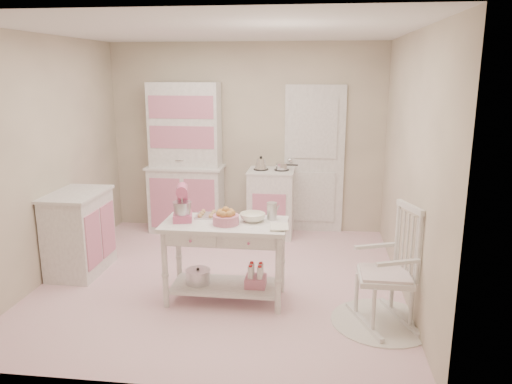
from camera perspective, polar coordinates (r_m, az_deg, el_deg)
room_shell at (r=5.10m, az=-4.18°, el=7.20°), size 3.84×3.84×2.62m
door at (r=6.95m, az=6.66°, el=3.67°), size 0.82×0.05×2.04m
hutch at (r=6.97m, az=-8.09°, el=3.83°), size 1.06×0.50×2.08m
stove at (r=6.84m, az=1.72°, el=-1.21°), size 0.62×0.57×0.92m
base_cabinet at (r=5.93m, az=-19.56°, el=-4.39°), size 0.54×0.84×0.92m
lace_rug at (r=4.82m, az=14.18°, el=-14.17°), size 0.92×0.92×0.01m
rocking_chair at (r=4.59m, az=14.58°, el=-8.15°), size 0.70×0.84×1.10m
work_table at (r=4.95m, az=-3.52°, el=-7.92°), size 1.20×0.60×0.80m
stand_mixer at (r=4.88m, az=-8.42°, el=-1.31°), size 0.26×0.32×0.34m
cookie_tray at (r=5.02m, az=-4.90°, el=-2.73°), size 0.34×0.24×0.02m
bread_basket at (r=4.76m, az=-3.47°, el=-3.17°), size 0.25×0.25×0.09m
mixing_bowl at (r=4.84m, az=-0.39°, el=-2.90°), size 0.25×0.25×0.08m
metal_pitcher at (r=4.89m, az=1.82°, el=-2.19°), size 0.10×0.10×0.17m
recipe_book at (r=4.64m, az=1.62°, el=-4.02°), size 0.19×0.24×0.02m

